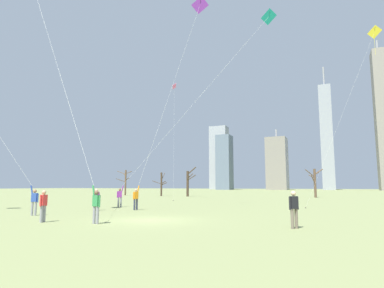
{
  "coord_description": "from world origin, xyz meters",
  "views": [
    {
      "loc": [
        9.26,
        -15.65,
        1.84
      ],
      "look_at": [
        0.0,
        6.0,
        4.85
      ],
      "focal_mm": 30.73,
      "sensor_mm": 36.0,
      "label": 1
    }
  ],
  "objects": [
    {
      "name": "kite_flyer_foreground_right_purple",
      "position": [
        -3.77,
        7.22,
        5.48
      ],
      "size": [
        4.6,
        4.77,
        18.87
      ],
      "color": "#33384C",
      "rests_on": "ground"
    },
    {
      "name": "kite_flyer_midfield_left_orange",
      "position": [
        -3.52,
        -1.96,
        4.79
      ],
      "size": [
        8.55,
        2.59,
        16.1
      ],
      "color": "gray",
      "rests_on": "ground"
    },
    {
      "name": "skyline_wide_slab",
      "position": [
        29.06,
        135.45,
        28.86
      ],
      "size": [
        5.29,
        8.56,
        62.46
      ],
      "color": "gray",
      "rests_on": "ground"
    },
    {
      "name": "skyline_mid_tower_left",
      "position": [
        7.6,
        149.08,
        24.63
      ],
      "size": [
        5.48,
        7.46,
        58.78
      ],
      "color": "#9EA3AD",
      "rests_on": "ground"
    },
    {
      "name": "bare_tree_center",
      "position": [
        -28.44,
        39.05,
        2.71
      ],
      "size": [
        3.56,
        2.14,
        4.93
      ],
      "color": "brown",
      "rests_on": "ground"
    },
    {
      "name": "distant_kite_drifting_right_yellow",
      "position": [
        12.63,
        14.25,
        13.49
      ],
      "size": [
        6.62,
        1.24,
        15.16
      ],
      "color": "yellow",
      "rests_on": "ground"
    },
    {
      "name": "bystander_watching_nearby",
      "position": [
        -7.22,
        4.53,
        0.9
      ],
      "size": [
        0.33,
        0.47,
        1.62
      ],
      "color": "black",
      "rests_on": "ground"
    },
    {
      "name": "kite_flyer_midfield_right_teal",
      "position": [
        -4.9,
        10.25,
        5.31
      ],
      "size": [
        13.23,
        7.17,
        19.0
      ],
      "color": "gray",
      "rests_on": "ground"
    },
    {
      "name": "skyline_mid_tower_right",
      "position": [
        -47.67,
        155.46,
        17.21
      ],
      "size": [
        9.4,
        6.71,
        34.43
      ],
      "color": "#9EA3AD",
      "rests_on": "ground"
    },
    {
      "name": "bare_tree_leftmost",
      "position": [
        6.61,
        40.4,
        2.58
      ],
      "size": [
        2.67,
        1.96,
        4.57
      ],
      "color": "brown",
      "rests_on": "ground"
    },
    {
      "name": "bystander_strolling_midfield",
      "position": [
        -4.42,
        -2.99,
        0.9
      ],
      "size": [
        0.25,
        0.51,
        1.62
      ],
      "color": "gray",
      "rests_on": "ground"
    },
    {
      "name": "bare_tree_rightmost",
      "position": [
        -19.71,
        37.82,
        2.27
      ],
      "size": [
        2.7,
        1.86,
        4.29
      ],
      "color": "#423326",
      "rests_on": "ground"
    },
    {
      "name": "ground_plane",
      "position": [
        0.0,
        0.0,
        0.0
      ],
      "size": [
        400.0,
        400.0,
        0.0
      ],
      "primitive_type": "plane",
      "color": "#848E56"
    },
    {
      "name": "distant_kite_high_overhead_pink",
      "position": [
        -10.58,
        24.43,
        14.36
      ],
      "size": [
        1.87,
        3.88,
        16.29
      ],
      "color": "pink",
      "rests_on": "ground"
    },
    {
      "name": "bystander_far_off_by_trees",
      "position": [
        7.63,
        -0.54,
        0.9
      ],
      "size": [
        0.38,
        0.4,
        1.62
      ],
      "color": "#726656",
      "rests_on": "ground"
    },
    {
      "name": "skyline_squat_block",
      "position": [
        -14.87,
        144.21,
        12.38
      ],
      "size": [
        9.36,
        11.1,
        29.01
      ],
      "color": "gray",
      "rests_on": "ground"
    },
    {
      "name": "kite_flyer_far_back_green",
      "position": [
        -10.3,
        -1.27,
        4.41
      ],
      "size": [
        9.33,
        3.73,
        14.56
      ],
      "color": "gray",
      "rests_on": "ground"
    },
    {
      "name": "bare_tree_far_right_edge",
      "position": [
        -14.2,
        37.53,
        2.54
      ],
      "size": [
        1.69,
        2.43,
        5.23
      ],
      "color": "#423326",
      "rests_on": "ground"
    },
    {
      "name": "skyline_tall_tower",
      "position": [
        -39.67,
        139.71,
        13.42
      ],
      "size": [
        6.89,
        7.92,
        26.84
      ],
      "color": "slate",
      "rests_on": "ground"
    }
  ]
}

